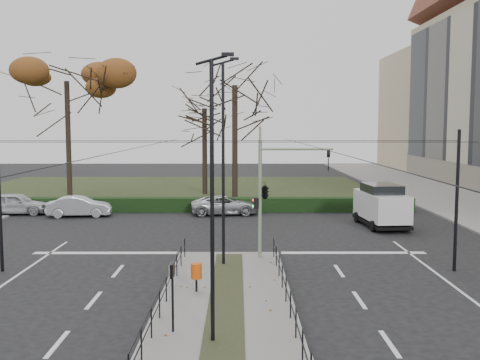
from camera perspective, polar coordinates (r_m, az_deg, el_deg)
The scene contains 19 objects.
ground at distance 22.20m, azimuth -1.26°, elevation -10.54°, with size 140.00×140.00×0.00m, color black.
median_island at distance 19.79m, azimuth -1.40°, elevation -12.36°, with size 4.40×15.00×0.14m, color slate.
sidewalk_east at distance 47.15m, azimuth 21.74°, elevation -2.27°, with size 8.00×90.00×0.14m, color slate.
park at distance 54.05m, azimuth -6.99°, elevation -0.98°, with size 38.00×26.00×0.10m, color #242D16.
hedge at distance 40.83m, azimuth -9.22°, elevation -2.49°, with size 38.00×1.00×1.00m, color black.
median_railing at distance 19.43m, azimuth -1.42°, elevation -9.90°, with size 4.14×13.24×0.92m.
catenary at distance 23.11m, azimuth -1.20°, elevation -1.24°, with size 20.00×34.00×6.00m.
traffic_light at distance 25.53m, azimuth 2.75°, elevation -0.96°, with size 3.65×2.10×5.37m.
litter_bin at distance 20.65m, azimuth -4.46°, elevation -9.25°, with size 0.41×0.41×1.04m.
info_panel at distance 16.63m, azimuth -6.90°, elevation -9.82°, with size 0.12×0.54×2.06m.
streetlamp_median_near at distance 15.37m, azimuth -2.79°, elevation -1.81°, with size 0.66×0.14×7.96m.
streetlamp_median_far at distance 24.06m, azimuth -1.67°, elevation 1.97°, with size 0.74×0.15×8.88m.
parked_car_first at distance 41.99m, azimuth -21.80°, elevation -2.23°, with size 1.80×4.48×1.53m, color #B4B7BC.
parked_car_second at distance 39.57m, azimuth -16.03°, elevation -2.59°, with size 1.48×4.25×1.40m, color #B4B7BC.
parked_car_fourth at distance 39.00m, azimuth -1.55°, elevation -2.57°, with size 2.17×4.70×1.31m, color #B4B7BC.
white_van at distance 35.30m, azimuth 14.17°, elevation -2.44°, with size 2.61×5.16×2.61m.
rust_tree at distance 50.70m, azimuth -17.20°, elevation 9.57°, with size 10.81×10.81×12.93m.
bare_tree_center at distance 49.83m, azimuth -3.63°, elevation 6.63°, with size 5.67×5.67×10.06m.
bare_tree_near at distance 44.09m, azimuth -0.53°, elevation 8.74°, with size 7.39×7.39×12.21m.
Camera 1 is at (0.42, -21.33, 6.15)m, focal length 42.00 mm.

